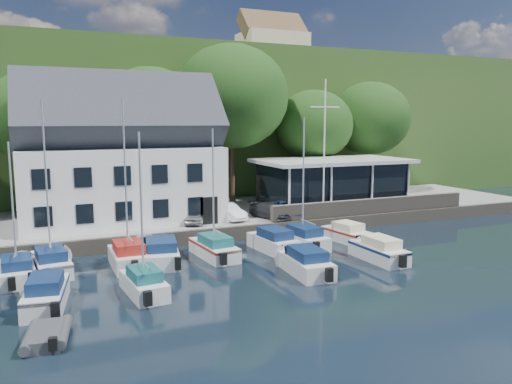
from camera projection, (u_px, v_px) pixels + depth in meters
ground at (313, 287)px, 25.48m from camera, size 180.00×180.00×0.00m
quay at (208, 217)px, 41.32m from camera, size 60.00×13.00×1.00m
quay_face at (236, 233)px, 35.41m from camera, size 60.00×0.30×1.00m
hillside at (123, 123)px, 80.71m from camera, size 160.00×75.00×16.00m
field_patch at (160, 78)px, 89.96m from camera, size 50.00×30.00×0.30m
farmhouse at (272, 46)px, 78.51m from camera, size 10.40×7.00×8.20m
harbor_building at (121, 163)px, 36.98m from camera, size 14.40×8.20×8.70m
club_pavilion at (332, 182)px, 43.90m from camera, size 13.20×7.20×4.10m
seawall at (373, 206)px, 40.31m from camera, size 18.00×0.50×1.20m
car_silver at (194, 215)px, 36.44m from camera, size 2.36×3.63×1.15m
car_white at (228, 212)px, 37.75m from camera, size 2.04×3.90×1.22m
car_dgrey at (270, 210)px, 38.38m from camera, size 2.71×4.29×1.16m
car_blue at (286, 208)px, 39.23m from camera, size 1.76×3.76×1.25m
flagpole at (324, 148)px, 38.85m from camera, size 2.54×0.20×10.60m
tree_1 at (42, 142)px, 39.71m from camera, size 8.40×8.40×11.48m
tree_2 at (151, 137)px, 43.52m from camera, size 8.83×8.83×12.07m
tree_3 at (232, 124)px, 45.36m from camera, size 10.45×10.45×14.28m
tree_4 at (313, 144)px, 48.82m from camera, size 7.63×7.63×10.42m
tree_5 at (369, 137)px, 51.97m from camera, size 8.36×8.36×11.42m
boat_r1_0 at (12, 205)px, 25.94m from camera, size 2.28×5.74×8.21m
boat_r1_1 at (47, 195)px, 27.26m from camera, size 2.56×6.19×8.83m
boat_r1_2 at (126, 187)px, 28.37m from camera, size 2.04×5.71×9.41m
boat_r1_3 at (160, 250)px, 29.80m from camera, size 3.32×6.86×1.50m
boat_r1_4 at (213, 187)px, 30.45m from camera, size 2.44×6.50×8.85m
boat_r1_5 at (273, 239)px, 32.48m from camera, size 2.57×6.13×1.54m
boat_r1_6 at (303, 178)px, 32.78m from camera, size 2.59×6.19×9.34m
boat_r1_7 at (346, 231)px, 35.18m from camera, size 2.58×5.47×1.37m
boat_r2_0 at (46, 291)px, 22.69m from camera, size 2.63×6.19×1.53m
boat_r2_1 at (141, 209)px, 23.81m from camera, size 2.18×5.56×8.46m
boat_r2_3 at (305, 260)px, 27.72m from camera, size 2.32×6.23×1.49m
boat_r2_4 at (378, 248)px, 30.25m from camera, size 1.87×6.03×1.50m
dinghy_1 at (47, 333)px, 19.19m from camera, size 2.05×3.01×0.65m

